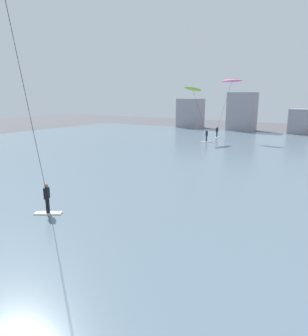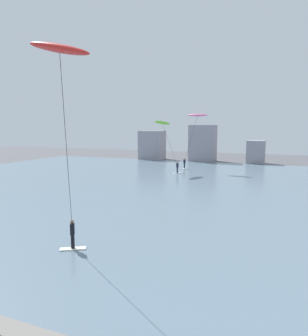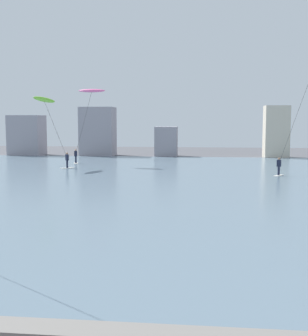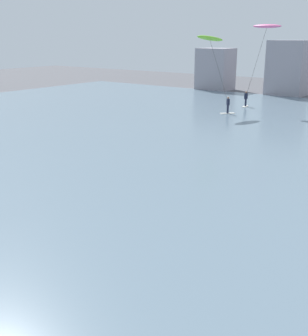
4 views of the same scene
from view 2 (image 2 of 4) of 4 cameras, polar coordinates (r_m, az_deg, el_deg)
water_bay at (r=34.01m, az=14.27°, el=-4.20°), size 84.00×52.00×0.10m
far_shore_buildings at (r=61.86m, az=11.37°, el=3.88°), size 38.88×3.99×6.99m
kitesurfer_red at (r=15.61m, az=-15.86°, el=15.13°), size 3.37×3.35×10.40m
kitesurfer_pink at (r=49.13m, az=7.38°, el=8.30°), size 4.27×2.52×8.40m
kitesurfer_lime at (r=46.31m, az=1.75°, el=7.07°), size 4.00×3.16×7.52m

